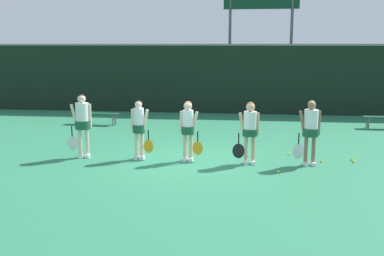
% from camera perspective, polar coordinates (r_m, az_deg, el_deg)
% --- Properties ---
extents(ground_plane, '(140.00, 140.00, 0.00)m').
position_cam_1_polar(ground_plane, '(12.13, -0.01, -4.25)').
color(ground_plane, '#2D7F56').
extents(fence_windscreen, '(60.00, 0.08, 3.12)m').
position_cam_1_polar(fence_windscreen, '(20.39, 2.99, 6.27)').
color(fence_windscreen, black).
rests_on(fence_windscreen, ground_plane).
extents(scoreboard, '(3.52, 0.15, 6.10)m').
position_cam_1_polar(scoreboard, '(22.04, 8.78, 14.77)').
color(scoreboard, '#515156').
rests_on(scoreboard, ground_plane).
extents(bench_courtside, '(1.87, 0.51, 0.46)m').
position_cam_1_polar(bench_courtside, '(17.99, -12.13, 1.69)').
color(bench_courtside, '#19472D').
rests_on(bench_courtside, ground_plane).
extents(player_0, '(0.69, 0.41, 1.77)m').
position_cam_1_polar(player_0, '(12.70, -13.76, 1.02)').
color(player_0, beige).
rests_on(player_0, ground_plane).
extents(player_1, '(0.61, 0.33, 1.62)m').
position_cam_1_polar(player_1, '(12.26, -6.73, 0.34)').
color(player_1, beige).
rests_on(player_1, ground_plane).
extents(player_2, '(0.62, 0.34, 1.63)m').
position_cam_1_polar(player_2, '(11.98, -0.49, 0.26)').
color(player_2, beige).
rests_on(player_2, ground_plane).
extents(player_3, '(0.68, 0.39, 1.64)m').
position_cam_1_polar(player_3, '(11.78, 7.34, 0.09)').
color(player_3, tan).
rests_on(player_3, ground_plane).
extents(player_4, '(0.69, 0.41, 1.69)m').
position_cam_1_polar(player_4, '(11.92, 14.81, 0.10)').
color(player_4, '#8C664C').
rests_on(player_4, ground_plane).
extents(tennis_ball_0, '(0.06, 0.06, 0.06)m').
position_cam_1_polar(tennis_ball_0, '(13.40, 0.81, -2.67)').
color(tennis_ball_0, '#CCE033').
rests_on(tennis_ball_0, ground_plane).
extents(tennis_ball_1, '(0.07, 0.07, 0.07)m').
position_cam_1_polar(tennis_ball_1, '(12.72, 19.85, -4.03)').
color(tennis_ball_1, '#CCE033').
rests_on(tennis_ball_1, ground_plane).
extents(tennis_ball_2, '(0.07, 0.07, 0.07)m').
position_cam_1_polar(tennis_ball_2, '(11.25, 10.90, -5.45)').
color(tennis_ball_2, '#CCE033').
rests_on(tennis_ball_2, ground_plane).
extents(tennis_ball_3, '(0.07, 0.07, 0.07)m').
position_cam_1_polar(tennis_ball_3, '(12.93, 19.63, -3.79)').
color(tennis_ball_3, '#CCE033').
rests_on(tennis_ball_3, ground_plane).
extents(tennis_ball_4, '(0.06, 0.06, 0.06)m').
position_cam_1_polar(tennis_ball_4, '(13.85, -14.71, -2.58)').
color(tennis_ball_4, '#CCE033').
rests_on(tennis_ball_4, ground_plane).
extents(tennis_ball_5, '(0.07, 0.07, 0.07)m').
position_cam_1_polar(tennis_ball_5, '(12.51, 16.12, -4.06)').
color(tennis_ball_5, '#CCE033').
rests_on(tennis_ball_5, ground_plane).
extents(tennis_ball_6, '(0.06, 0.06, 0.06)m').
position_cam_1_polar(tennis_ball_6, '(13.08, 12.19, -3.24)').
color(tennis_ball_6, '#CCE033').
rests_on(tennis_ball_6, ground_plane).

